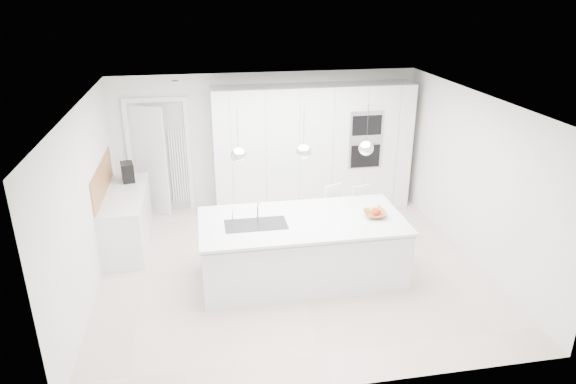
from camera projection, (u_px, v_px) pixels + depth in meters
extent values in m
plane|color=beige|center=(292.00, 268.00, 7.65)|extent=(5.50, 5.50, 0.00)
plane|color=white|center=(267.00, 141.00, 9.46)|extent=(5.50, 0.00, 5.50)
plane|color=white|center=(86.00, 204.00, 6.73)|extent=(0.00, 5.00, 5.00)
plane|color=white|center=(292.00, 101.00, 6.71)|extent=(5.50, 5.50, 0.00)
cube|color=white|center=(313.00, 148.00, 9.36)|extent=(3.60, 0.60, 2.30)
cube|color=white|center=(146.00, 161.00, 9.12)|extent=(0.76, 0.38, 2.00)
cube|color=white|center=(127.00, 220.00, 8.18)|extent=(0.60, 1.80, 0.86)
cube|color=white|center=(124.00, 194.00, 8.01)|extent=(0.62, 1.82, 0.04)
cube|color=#AE7648|center=(102.00, 179.00, 7.87)|extent=(0.02, 1.80, 0.50)
cube|color=white|center=(302.00, 251.00, 7.23)|extent=(2.80, 1.20, 0.86)
cube|color=white|center=(302.00, 221.00, 7.11)|extent=(2.84, 1.40, 0.04)
cylinder|color=white|center=(257.00, 208.00, 7.08)|extent=(0.02, 0.02, 0.30)
sphere|color=white|center=(238.00, 155.00, 6.54)|extent=(0.20, 0.20, 0.20)
sphere|color=white|center=(304.00, 152.00, 6.68)|extent=(0.20, 0.20, 0.20)
sphere|color=white|center=(366.00, 148.00, 6.82)|extent=(0.20, 0.20, 0.20)
imported|color=#AE7648|center=(375.00, 214.00, 7.17)|extent=(0.36, 0.36, 0.08)
cube|color=black|center=(128.00, 172.00, 8.44)|extent=(0.24, 0.33, 0.32)
sphere|color=red|center=(376.00, 213.00, 7.12)|extent=(0.08, 0.08, 0.08)
sphere|color=red|center=(376.00, 212.00, 7.18)|extent=(0.08, 0.08, 0.08)
sphere|color=red|center=(378.00, 212.00, 7.15)|extent=(0.08, 0.08, 0.08)
torus|color=yellow|center=(375.00, 209.00, 7.17)|extent=(0.22, 0.16, 0.20)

